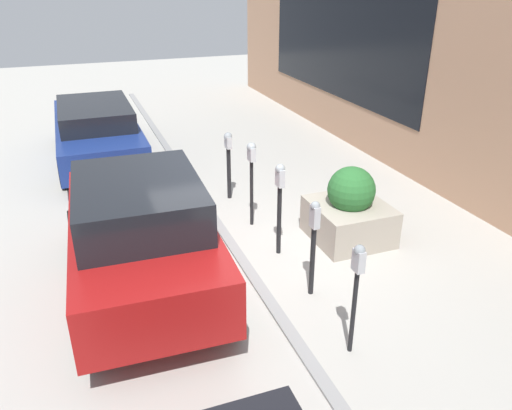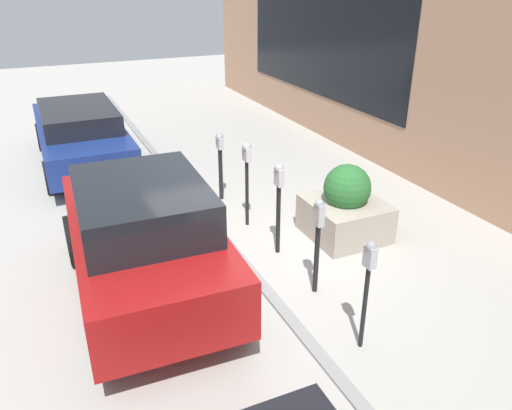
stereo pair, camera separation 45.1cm
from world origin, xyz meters
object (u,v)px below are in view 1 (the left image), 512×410
(parking_meter_second, at_px, (314,235))
(parked_car_rear, at_px, (97,130))
(parking_meter_fourth, at_px, (252,166))
(planter_box, at_px, (350,211))
(parking_meter_nearest, at_px, (357,278))
(parked_car_middle, at_px, (141,233))
(parking_meter_farthest, at_px, (229,155))
(parking_meter_middle, at_px, (280,194))

(parking_meter_second, relative_size, parked_car_rear, 0.29)
(parking_meter_fourth, xyz_separation_m, planter_box, (-1.03, -1.32, -0.60))
(planter_box, xyz_separation_m, parked_car_rear, (5.37, 3.51, 0.25))
(parking_meter_second, height_order, planter_box, parking_meter_second)
(parking_meter_nearest, relative_size, parked_car_middle, 0.36)
(parking_meter_second, distance_m, parked_car_middle, 2.29)
(parking_meter_fourth, bearing_deg, parking_meter_farthest, 0.83)
(parking_meter_second, relative_size, parking_meter_farthest, 1.05)
(planter_box, bearing_deg, parked_car_middle, 94.85)
(parking_meter_middle, bearing_deg, parking_meter_second, 179.54)
(parking_meter_second, xyz_separation_m, parked_car_middle, (0.92, 2.09, -0.03))
(parking_meter_middle, bearing_deg, planter_box, -88.17)
(parked_car_middle, bearing_deg, parking_meter_second, -111.42)
(parking_meter_second, bearing_deg, parking_meter_fourth, 1.23)
(planter_box, distance_m, parked_car_middle, 3.40)
(parking_meter_nearest, bearing_deg, parking_meter_second, -4.02)
(parking_meter_farthest, bearing_deg, parked_car_middle, 141.29)
(parked_car_rear, bearing_deg, parking_meter_nearest, -164.37)
(parking_meter_farthest, relative_size, parked_car_middle, 0.33)
(planter_box, bearing_deg, parking_meter_middle, 91.83)
(parking_meter_fourth, relative_size, parked_car_middle, 0.38)
(planter_box, bearing_deg, parking_meter_nearest, 150.61)
(planter_box, bearing_deg, parking_meter_second, 133.49)
(parking_meter_middle, distance_m, parked_car_rear, 5.87)
(parking_meter_nearest, relative_size, parking_meter_farthest, 1.07)
(parking_meter_farthest, relative_size, parked_car_rear, 0.28)
(parking_meter_second, distance_m, parking_meter_farthest, 3.45)
(parking_meter_farthest, xyz_separation_m, parked_car_rear, (3.12, 2.18, -0.14))
(parking_meter_fourth, distance_m, planter_box, 1.77)
(parking_meter_nearest, xyz_separation_m, parking_meter_fourth, (3.43, -0.04, 0.09))
(parking_meter_farthest, distance_m, planter_box, 2.64)
(parking_meter_second, distance_m, planter_box, 1.80)
(parking_meter_nearest, relative_size, planter_box, 1.13)
(parking_meter_nearest, height_order, parking_meter_middle, parking_meter_middle)
(planter_box, bearing_deg, parking_meter_fourth, 52.02)
(parking_meter_farthest, height_order, parked_car_middle, parked_car_middle)
(parking_meter_nearest, height_order, parked_car_rear, parking_meter_nearest)
(parking_meter_nearest, height_order, planter_box, parking_meter_nearest)
(parking_meter_middle, xyz_separation_m, parking_meter_farthest, (2.29, 0.07, -0.13))
(parking_meter_second, xyz_separation_m, parking_meter_fourth, (2.23, 0.05, 0.19))
(planter_box, distance_m, parked_car_rear, 6.42)
(parking_meter_farthest, bearing_deg, parking_meter_nearest, 179.77)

